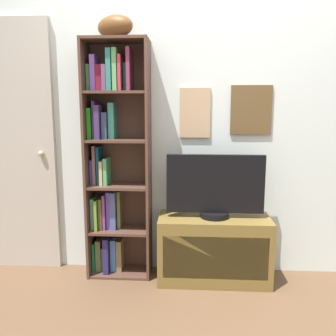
% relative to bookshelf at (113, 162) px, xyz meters
% --- Properties ---
extents(back_wall, '(4.80, 0.08, 2.43)m').
position_rel_bookshelf_xyz_m(back_wall, '(0.65, 0.13, 0.30)').
color(back_wall, silver).
rests_on(back_wall, ground).
extents(bookshelf, '(0.49, 0.26, 1.84)m').
position_rel_bookshelf_xyz_m(bookshelf, '(0.00, 0.00, 0.00)').
color(bookshelf, '#4F3429').
rests_on(bookshelf, ground).
extents(football, '(0.34, 0.27, 0.16)m').
position_rel_bookshelf_xyz_m(football, '(0.05, -0.03, 1.00)').
color(football, brown).
rests_on(football, bookshelf).
extents(tv_stand, '(0.85, 0.37, 0.51)m').
position_rel_bookshelf_xyz_m(tv_stand, '(0.80, -0.09, -0.66)').
color(tv_stand, brown).
rests_on(tv_stand, ground).
extents(television, '(0.74, 0.22, 0.48)m').
position_rel_bookshelf_xyz_m(television, '(0.80, -0.09, -0.17)').
color(television, black).
rests_on(television, tv_stand).
extents(door, '(0.84, 0.09, 2.03)m').
position_rel_bookshelf_xyz_m(door, '(-0.91, 0.08, 0.09)').
color(door, '#B1A99E').
rests_on(door, ground).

